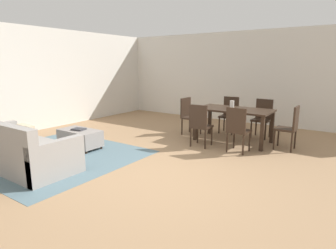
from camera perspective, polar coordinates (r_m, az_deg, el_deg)
The scene contains 15 objects.
ground_plane at distance 4.68m, azimuth -3.46°, elevation -9.91°, with size 10.80×10.80×0.00m, color #9E7A56.
wall_back at distance 8.84m, azimuth 17.04°, elevation 8.92°, with size 9.00×0.12×2.70m, color silver.
wall_left at distance 8.20m, azimuth -27.11°, elevation 7.94°, with size 0.12×11.00×2.70m, color silver.
area_rug at distance 5.97m, azimuth -21.70°, elevation -5.85°, with size 3.00×2.80×0.01m, color slate.
couch at distance 5.53m, azimuth -27.72°, elevation -4.74°, with size 2.19×0.93×0.86m.
ottoman_table at distance 6.30m, azimuth -17.17°, elevation -2.51°, with size 0.93×0.49×0.39m.
dining_table at distance 6.61m, azimuth 12.97°, elevation 2.29°, with size 1.66×0.88×0.76m.
dining_chair_near_left at distance 6.07m, azimuth 6.40°, elevation 0.27°, with size 0.42×0.42×0.92m.
dining_chair_near_right at distance 5.79m, azimuth 13.72°, elevation -0.57°, with size 0.41×0.41×0.92m.
dining_chair_far_left at distance 7.52m, azimuth 12.21°, elevation 2.35°, with size 0.41×0.41×0.92m.
dining_chair_far_right at distance 7.23m, azimuth 18.37°, elevation 1.63°, with size 0.41×0.41×0.92m.
dining_chair_head_east at distance 6.33m, azimuth 23.26°, elevation -0.15°, with size 0.40×0.40×0.92m.
dining_chair_head_west at distance 7.18m, azimuth 4.17°, elevation 2.14°, with size 0.42×0.42×0.92m.
vase_centerpiece at distance 6.58m, azimuth 12.66°, elevation 3.89°, with size 0.10×0.10×0.18m, color silver.
book_on_ottoman at distance 6.25m, azimuth -17.43°, elevation -0.90°, with size 0.26×0.20×0.03m, color #333338.
Camera 1 is at (2.69, -3.41, 1.75)m, focal length 30.48 mm.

